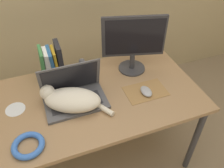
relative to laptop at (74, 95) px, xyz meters
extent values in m
cube|color=#93704C|center=(0.18, 0.00, -0.06)|extent=(1.29, 0.76, 0.03)
cylinder|color=#38383D|center=(0.77, -0.33, -0.42)|extent=(0.04, 0.04, 0.68)
cylinder|color=#38383D|center=(-0.42, 0.33, -0.42)|extent=(0.04, 0.04, 0.68)
cylinder|color=#38383D|center=(0.77, 0.33, -0.42)|extent=(0.04, 0.04, 0.68)
cube|color=#4C4C51|center=(0.00, -0.03, -0.04)|extent=(0.38, 0.24, 0.02)
cube|color=#28282D|center=(0.00, -0.04, -0.03)|extent=(0.31, 0.12, 0.00)
cube|color=#4C4C51|center=(0.00, 0.06, 0.09)|extent=(0.38, 0.06, 0.23)
cube|color=black|center=(0.00, 0.06, 0.09)|extent=(0.34, 0.05, 0.21)
ellipsoid|color=beige|center=(-0.02, -0.05, 0.01)|extent=(0.39, 0.31, 0.12)
sphere|color=beige|center=(-0.15, 0.04, 0.04)|extent=(0.09, 0.09, 0.09)
cone|color=beige|center=(-0.15, 0.06, 0.07)|extent=(0.04, 0.04, 0.03)
cone|color=beige|center=(-0.17, 0.02, 0.07)|extent=(0.04, 0.04, 0.03)
cylinder|color=beige|center=(0.14, -0.15, -0.03)|extent=(0.10, 0.14, 0.03)
cylinder|color=#333338|center=(0.47, 0.18, -0.04)|extent=(0.19, 0.19, 0.01)
cylinder|color=#333338|center=(0.47, 0.18, 0.02)|extent=(0.04, 0.04, 0.11)
cube|color=#28282D|center=(0.47, 0.18, 0.22)|extent=(0.42, 0.14, 0.29)
cube|color=black|center=(0.48, 0.16, 0.22)|extent=(0.38, 0.11, 0.26)
cube|color=olive|center=(0.46, -0.08, -0.05)|extent=(0.27, 0.18, 0.00)
ellipsoid|color=#99999E|center=(0.45, -0.10, -0.03)|extent=(0.07, 0.11, 0.03)
cube|color=#387A42|center=(-0.14, 0.29, 0.07)|extent=(0.03, 0.16, 0.23)
cube|color=white|center=(-0.11, 0.29, 0.06)|extent=(0.04, 0.13, 0.21)
cube|color=#285B93|center=(-0.08, 0.29, 0.06)|extent=(0.04, 0.15, 0.22)
cube|color=gold|center=(-0.05, 0.29, 0.06)|extent=(0.02, 0.13, 0.21)
cube|color=#232328|center=(-0.02, 0.29, 0.08)|extent=(0.03, 0.15, 0.25)
torus|color=blue|center=(-0.31, -0.26, -0.03)|extent=(0.17, 0.17, 0.03)
cylinder|color=#232328|center=(0.14, 0.32, -0.04)|extent=(0.02, 0.02, 0.02)
sphere|color=#4C4C51|center=(0.14, 0.32, 0.00)|extent=(0.05, 0.05, 0.05)
cylinder|color=silver|center=(-0.36, 0.05, -0.05)|extent=(0.12, 0.12, 0.00)
camera|label=1|loc=(-0.15, -1.08, 1.03)|focal=38.00mm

